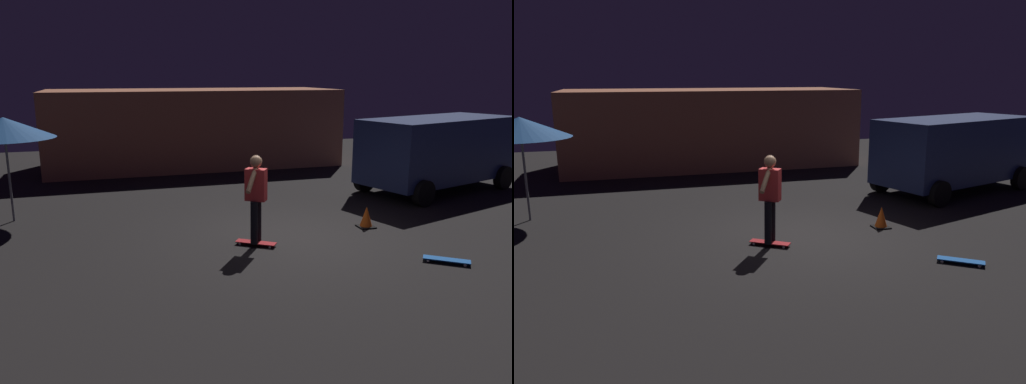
{
  "view_description": "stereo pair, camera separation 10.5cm",
  "coord_description": "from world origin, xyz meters",
  "views": [
    {
      "loc": [
        -3.39,
        -8.99,
        3.19
      ],
      "look_at": [
        -0.72,
        -0.26,
        1.05
      ],
      "focal_mm": 35.34,
      "sensor_mm": 36.0,
      "label": 1
    },
    {
      "loc": [
        -3.29,
        -9.02,
        3.19
      ],
      "look_at": [
        -0.72,
        -0.26,
        1.05
      ],
      "focal_mm": 35.34,
      "sensor_mm": 36.0,
      "label": 2
    }
  ],
  "objects": [
    {
      "name": "parked_van",
      "position": [
        5.48,
        2.8,
        1.16
      ],
      "size": [
        4.95,
        3.32,
        2.03
      ],
      "color": "navy",
      "rests_on": "ground_plane"
    },
    {
      "name": "skateboard_spare",
      "position": [
        2.18,
        -2.1,
        0.06
      ],
      "size": [
        0.74,
        0.64,
        0.07
      ],
      "color": "#1959B2",
      "rests_on": "ground_plane"
    },
    {
      "name": "skater",
      "position": [
        -0.72,
        -0.26,
        1.04
      ],
      "size": [
        0.64,
        0.85,
        1.67
      ],
      "color": "black",
      "rests_on": "skateboard_ridden"
    },
    {
      "name": "low_building",
      "position": [
        -0.24,
        8.93,
        1.33
      ],
      "size": [
        9.96,
        3.68,
        2.67
      ],
      "color": "#B76B4C",
      "rests_on": "ground_plane"
    },
    {
      "name": "traffic_cone",
      "position": [
        1.88,
        0.18,
        0.21
      ],
      "size": [
        0.34,
        0.34,
        0.46
      ],
      "color": "black",
      "rests_on": "ground_plane"
    },
    {
      "name": "ground_plane",
      "position": [
        0.0,
        0.0,
        0.0
      ],
      "size": [
        28.0,
        28.0,
        0.0
      ],
      "primitive_type": "plane",
      "color": "black"
    },
    {
      "name": "patio_umbrella",
      "position": [
        -5.39,
        2.9,
        2.07
      ],
      "size": [
        2.1,
        2.1,
        2.3
      ],
      "color": "slate",
      "rests_on": "ground_plane"
    },
    {
      "name": "skateboard_ridden",
      "position": [
        -0.72,
        -0.26,
        0.06
      ],
      "size": [
        0.75,
        0.61,
        0.07
      ],
      "color": "#AD1E23",
      "rests_on": "ground_plane"
    }
  ]
}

